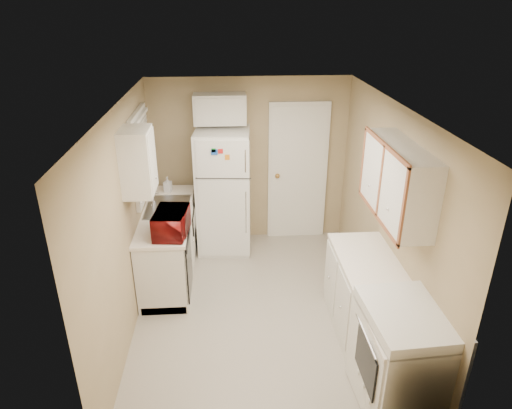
{
  "coord_description": "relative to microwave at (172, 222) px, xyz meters",
  "views": [
    {
      "loc": [
        -0.33,
        -4.34,
        3.34
      ],
      "look_at": [
        0.0,
        0.5,
        1.15
      ],
      "focal_mm": 32.0,
      "sensor_mm": 36.0,
      "label": 1
    }
  ],
  "objects": [
    {
      "name": "ceiling",
      "position": [
        0.97,
        -0.3,
        1.35
      ],
      "size": [
        3.8,
        3.8,
        0.0
      ],
      "primitive_type": "plane",
      "color": "white",
      "rests_on": "floor"
    },
    {
      "name": "refrigerator",
      "position": [
        0.59,
        1.28,
        -0.17
      ],
      "size": [
        0.78,
        0.76,
        1.76
      ],
      "primitive_type": "cube",
      "rotation": [
        0.0,
        0.0,
        -0.08
      ],
      "color": "white",
      "rests_on": "floor"
    },
    {
      "name": "upper_cabinet_left",
      "position": [
        -0.28,
        -0.08,
        0.75
      ],
      "size": [
        0.3,
        0.45,
        0.7
      ],
      "primitive_type": "cube",
      "color": "silver",
      "rests_on": "wall_left"
    },
    {
      "name": "soap_bottle",
      "position": [
        -0.18,
        1.27,
        -0.05
      ],
      "size": [
        0.12,
        0.12,
        0.22
      ],
      "primitive_type": "imported",
      "rotation": [
        0.0,
        0.0,
        -0.22
      ],
      "color": "white",
      "rests_on": "left_counter"
    },
    {
      "name": "wall_back",
      "position": [
        0.97,
        1.6,
        0.15
      ],
      "size": [
        2.8,
        2.8,
        0.0
      ],
      "primitive_type": "plane",
      "color": "tan",
      "rests_on": "floor"
    },
    {
      "name": "wall_left",
      "position": [
        -0.43,
        -0.3,
        0.15
      ],
      "size": [
        3.8,
        3.8,
        0.0
      ],
      "primitive_type": "plane",
      "color": "tan",
      "rests_on": "floor"
    },
    {
      "name": "interior_door",
      "position": [
        1.67,
        1.56,
        -0.03
      ],
      "size": [
        0.86,
        0.06,
        2.08
      ],
      "primitive_type": "cube",
      "color": "white",
      "rests_on": "floor"
    },
    {
      "name": "cabinet_over_fridge",
      "position": [
        0.57,
        1.45,
        0.95
      ],
      "size": [
        0.7,
        0.3,
        0.4
      ],
      "primitive_type": "cube",
      "color": "silver",
      "rests_on": "wall_back"
    },
    {
      "name": "dishwasher",
      "position": [
        0.16,
        -0.0,
        -0.56
      ],
      "size": [
        0.03,
        0.58,
        0.72
      ],
      "primitive_type": "cube",
      "color": "black",
      "rests_on": "floor"
    },
    {
      "name": "floor",
      "position": [
        0.97,
        -0.3,
        -1.05
      ],
      "size": [
        3.8,
        3.8,
        0.0
      ],
      "primitive_type": "plane",
      "color": "#BEB5A6",
      "rests_on": "ground"
    },
    {
      "name": "wall_right",
      "position": [
        2.37,
        -0.3,
        0.15
      ],
      "size": [
        3.8,
        3.8,
        0.0
      ],
      "primitive_type": "plane",
      "color": "tan",
      "rests_on": "floor"
    },
    {
      "name": "right_counter",
      "position": [
        2.07,
        -1.1,
        -0.6
      ],
      "size": [
        0.6,
        2.0,
        0.9
      ],
      "primitive_type": "cube",
      "color": "silver",
      "rests_on": "floor"
    },
    {
      "name": "window_blinds",
      "position": [
        -0.39,
        0.75,
        0.55
      ],
      "size": [
        0.1,
        0.98,
        1.08
      ],
      "primitive_type": "cube",
      "color": "silver",
      "rests_on": "wall_left"
    },
    {
      "name": "stove",
      "position": [
        2.11,
        -1.69,
        -0.54
      ],
      "size": [
        0.73,
        0.88,
        1.02
      ],
      "primitive_type": "cube",
      "rotation": [
        0.0,
        0.0,
        0.06
      ],
      "color": "white",
      "rests_on": "floor"
    },
    {
      "name": "sink",
      "position": [
        -0.13,
        0.75,
        -0.19
      ],
      "size": [
        0.54,
        0.74,
        0.16
      ],
      "primitive_type": "cube",
      "color": "gray",
      "rests_on": "left_counter"
    },
    {
      "name": "microwave",
      "position": [
        0.0,
        0.0,
        0.0
      ],
      "size": [
        0.54,
        0.34,
        0.35
      ],
      "primitive_type": "imported",
      "rotation": [
        0.0,
        0.0,
        1.47
      ],
      "color": "maroon",
      "rests_on": "left_counter"
    },
    {
      "name": "upper_cabinet_right",
      "position": [
        2.22,
        -0.8,
        0.75
      ],
      "size": [
        0.3,
        1.2,
        0.7
      ],
      "primitive_type": "cube",
      "color": "silver",
      "rests_on": "wall_right"
    },
    {
      "name": "wall_front",
      "position": [
        0.97,
        -2.2,
        0.15
      ],
      "size": [
        2.8,
        2.8,
        0.0
      ],
      "primitive_type": "plane",
      "color": "tan",
      "rests_on": "floor"
    },
    {
      "name": "left_counter",
      "position": [
        -0.13,
        0.6,
        -0.6
      ],
      "size": [
        0.6,
        1.8,
        0.9
      ],
      "primitive_type": "cube",
      "color": "silver",
      "rests_on": "floor"
    }
  ]
}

